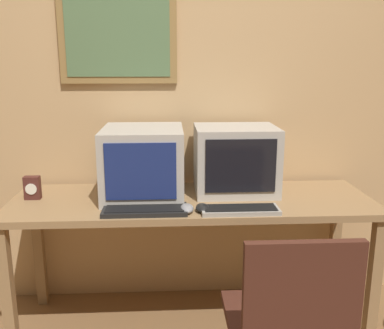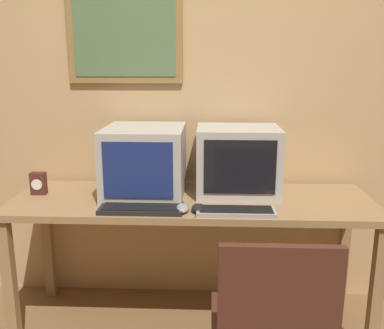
{
  "view_description": "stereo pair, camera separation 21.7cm",
  "coord_description": "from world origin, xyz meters",
  "px_view_note": "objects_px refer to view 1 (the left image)",
  "views": [
    {
      "loc": [
        -0.12,
        -1.07,
        1.48
      ],
      "look_at": [
        0.0,
        1.14,
        0.95
      ],
      "focal_mm": 40.0,
      "sensor_mm": 36.0,
      "label": 1
    },
    {
      "loc": [
        0.1,
        -1.07,
        1.48
      ],
      "look_at": [
        0.0,
        1.14,
        0.95
      ],
      "focal_mm": 40.0,
      "sensor_mm": 36.0,
      "label": 2
    }
  ],
  "objects_px": {
    "keyboard_side": "(240,210)",
    "mouse_far_corner": "(187,208)",
    "mouse_near_keyboard": "(203,208)",
    "monitor_right": "(235,160)",
    "desk_clock": "(32,188)",
    "monitor_left": "(143,162)",
    "keyboard_main": "(145,210)"
  },
  "relations": [
    {
      "from": "keyboard_main",
      "to": "keyboard_side",
      "type": "xyz_separation_m",
      "value": [
        0.47,
        -0.03,
        -0.0
      ]
    },
    {
      "from": "keyboard_main",
      "to": "desk_clock",
      "type": "distance_m",
      "value": 0.66
    },
    {
      "from": "mouse_near_keyboard",
      "to": "keyboard_side",
      "type": "bearing_deg",
      "value": -6.39
    },
    {
      "from": "monitor_right",
      "to": "mouse_near_keyboard",
      "type": "height_order",
      "value": "monitor_right"
    },
    {
      "from": "monitor_left",
      "to": "desk_clock",
      "type": "relative_size",
      "value": 3.71
    },
    {
      "from": "keyboard_side",
      "to": "keyboard_main",
      "type": "bearing_deg",
      "value": 176.8
    },
    {
      "from": "mouse_near_keyboard",
      "to": "desk_clock",
      "type": "height_order",
      "value": "desk_clock"
    },
    {
      "from": "keyboard_main",
      "to": "keyboard_side",
      "type": "relative_size",
      "value": 1.08
    },
    {
      "from": "mouse_near_keyboard",
      "to": "desk_clock",
      "type": "distance_m",
      "value": 0.93
    },
    {
      "from": "keyboard_side",
      "to": "mouse_near_keyboard",
      "type": "bearing_deg",
      "value": 173.61
    },
    {
      "from": "keyboard_main",
      "to": "mouse_far_corner",
      "type": "distance_m",
      "value": 0.21
    },
    {
      "from": "keyboard_main",
      "to": "mouse_far_corner",
      "type": "bearing_deg",
      "value": -2.47
    },
    {
      "from": "monitor_left",
      "to": "mouse_near_keyboard",
      "type": "height_order",
      "value": "monitor_left"
    },
    {
      "from": "monitor_left",
      "to": "keyboard_side",
      "type": "distance_m",
      "value": 0.6
    },
    {
      "from": "mouse_far_corner",
      "to": "desk_clock",
      "type": "distance_m",
      "value": 0.86
    },
    {
      "from": "mouse_near_keyboard",
      "to": "mouse_far_corner",
      "type": "distance_m",
      "value": 0.08
    },
    {
      "from": "monitor_right",
      "to": "desk_clock",
      "type": "distance_m",
      "value": 1.11
    },
    {
      "from": "keyboard_main",
      "to": "keyboard_side",
      "type": "distance_m",
      "value": 0.47
    },
    {
      "from": "monitor_left",
      "to": "monitor_right",
      "type": "distance_m",
      "value": 0.51
    },
    {
      "from": "keyboard_main",
      "to": "monitor_left",
      "type": "bearing_deg",
      "value": 93.96
    },
    {
      "from": "monitor_left",
      "to": "keyboard_main",
      "type": "height_order",
      "value": "monitor_left"
    },
    {
      "from": "keyboard_side",
      "to": "mouse_near_keyboard",
      "type": "relative_size",
      "value": 3.62
    },
    {
      "from": "monitor_left",
      "to": "keyboard_side",
      "type": "relative_size",
      "value": 1.21
    },
    {
      "from": "keyboard_side",
      "to": "desk_clock",
      "type": "height_order",
      "value": "desk_clock"
    },
    {
      "from": "keyboard_side",
      "to": "mouse_far_corner",
      "type": "bearing_deg",
      "value": 176.23
    },
    {
      "from": "keyboard_side",
      "to": "mouse_far_corner",
      "type": "relative_size",
      "value": 3.36
    },
    {
      "from": "monitor_left",
      "to": "keyboard_main",
      "type": "bearing_deg",
      "value": -86.04
    },
    {
      "from": "monitor_right",
      "to": "mouse_far_corner",
      "type": "height_order",
      "value": "monitor_right"
    },
    {
      "from": "monitor_right",
      "to": "mouse_near_keyboard",
      "type": "bearing_deg",
      "value": -122.84
    },
    {
      "from": "keyboard_main",
      "to": "desk_clock",
      "type": "height_order",
      "value": "desk_clock"
    },
    {
      "from": "mouse_far_corner",
      "to": "desk_clock",
      "type": "xyz_separation_m",
      "value": [
        -0.82,
        0.25,
        0.04
      ]
    },
    {
      "from": "keyboard_side",
      "to": "mouse_far_corner",
      "type": "height_order",
      "value": "mouse_far_corner"
    }
  ]
}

